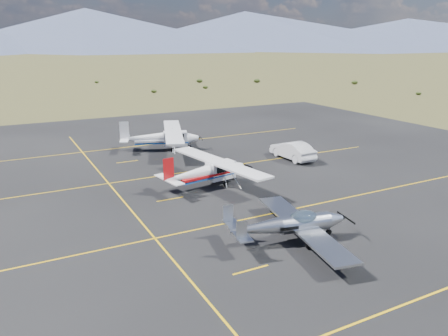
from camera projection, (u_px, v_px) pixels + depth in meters
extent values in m
plane|color=#383D1C|center=(264.00, 231.00, 25.54)|extent=(1600.00, 1600.00, 0.00)
cube|color=black|center=(212.00, 195.00, 31.49)|extent=(72.00, 72.00, 0.02)
cube|color=#BABCC1|center=(303.00, 226.00, 24.30)|extent=(3.20, 9.49, 0.12)
ellipsoid|color=#99BFD8|center=(303.00, 218.00, 24.16)|extent=(1.86, 1.27, 0.85)
cube|color=#BABCC1|center=(237.00, 230.00, 23.13)|extent=(1.29, 3.20, 0.06)
cube|color=#BABCC1|center=(242.00, 231.00, 21.91)|extent=(0.57, 0.17, 1.04)
cube|color=#BABCC1|center=(228.00, 214.00, 24.01)|extent=(0.57, 0.17, 1.04)
cylinder|color=black|center=(329.00, 232.00, 24.93)|extent=(0.37, 0.16, 0.35)
cylinder|color=black|center=(309.00, 246.00, 23.25)|extent=(0.43, 0.19, 0.42)
cylinder|color=black|center=(289.00, 227.00, 25.54)|extent=(0.43, 0.19, 0.42)
cube|color=white|center=(221.00, 170.00, 33.80)|extent=(2.32, 1.47, 1.32)
cube|color=white|center=(219.00, 162.00, 33.49)|extent=(3.32, 10.88, 0.14)
cube|color=black|center=(221.00, 167.00, 33.73)|extent=(1.74, 1.41, 0.54)
cube|color=#AC0E11|center=(207.00, 174.00, 33.09)|extent=(5.02, 1.95, 0.18)
cube|color=#AC0E11|center=(169.00, 169.00, 30.86)|extent=(0.83, 0.21, 1.57)
cube|color=white|center=(169.00, 179.00, 31.09)|extent=(1.25, 3.22, 0.06)
cylinder|color=black|center=(233.00, 178.00, 34.78)|extent=(0.36, 0.16, 0.35)
cylinder|color=black|center=(226.00, 184.00, 33.08)|extent=(0.45, 0.20, 0.43)
cylinder|color=black|center=(210.00, 178.00, 34.65)|extent=(0.45, 0.20, 0.43)
cube|color=white|center=(175.00, 139.00, 44.08)|extent=(2.61, 1.92, 1.44)
cube|color=white|center=(173.00, 131.00, 43.84)|extent=(5.35, 11.60, 0.15)
cube|color=black|center=(175.00, 136.00, 44.00)|extent=(2.02, 1.75, 0.58)
cube|color=white|center=(162.00, 140.00, 43.91)|extent=(5.43, 2.90, 0.19)
cube|color=white|center=(124.00, 130.00, 43.07)|extent=(0.88, 0.36, 1.70)
cube|color=white|center=(125.00, 139.00, 43.32)|extent=(1.86, 3.48, 0.06)
cylinder|color=black|center=(189.00, 147.00, 44.54)|extent=(0.40, 0.22, 0.38)
cylinder|color=black|center=(173.00, 150.00, 43.23)|extent=(0.49, 0.28, 0.47)
cylinder|color=black|center=(172.00, 145.00, 45.34)|extent=(0.49, 0.28, 0.47)
imported|color=silver|center=(292.00, 150.00, 40.65)|extent=(1.87, 5.08, 1.66)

